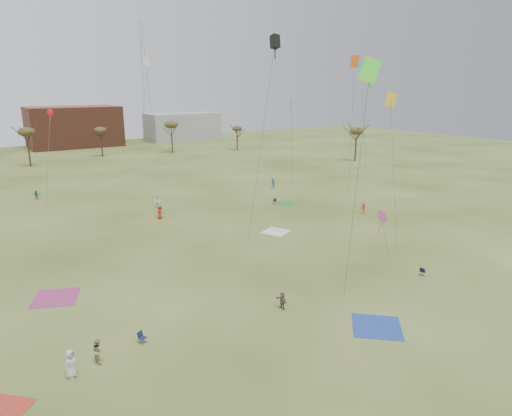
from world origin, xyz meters
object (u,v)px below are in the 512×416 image
camp_chair_center (423,273)px  camp_chair_right (275,202)px  flyer_near_left (71,364)px  radio_tower (144,82)px  camp_chair_left (143,340)px

camp_chair_center → camp_chair_right: size_ratio=1.00×
flyer_near_left → camp_chair_center: 32.24m
camp_chair_center → radio_tower: 129.04m
camp_chair_center → radio_tower: (19.16, 126.20, 18.95)m
camp_chair_left → radio_tower: 132.36m
camp_chair_right → radio_tower: 98.85m
flyer_near_left → camp_chair_center: flyer_near_left is taller
camp_chair_center → camp_chair_left: bearing=66.8°
flyer_near_left → radio_tower: size_ratio=0.05×
camp_chair_left → camp_chair_center: 27.29m
flyer_near_left → camp_chair_left: (5.10, 1.30, -0.70)m
camp_chair_left → camp_chair_center: same height
flyer_near_left → camp_chair_left: flyer_near_left is taller
camp_chair_left → camp_chair_center: size_ratio=1.00×
flyer_near_left → radio_tower: bearing=32.6°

